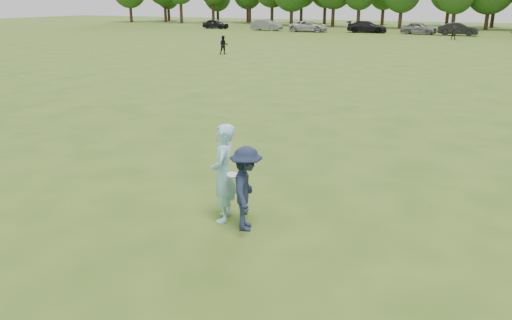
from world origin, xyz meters
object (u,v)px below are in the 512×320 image
object	(u,v)px
defender	(246,189)
car_b	(266,25)
car_c	(309,26)
car_d	(367,27)
car_a	(216,24)
player_far_a	(224,45)
car_f	(458,29)
car_e	(419,28)
player_far_d	(454,33)
thrower	(223,173)

from	to	relation	value
defender	car_b	size ratio (longest dim) A/B	0.37
car_c	car_d	size ratio (longest dim) A/B	1.02
car_a	car_b	xyz separation A→B (m)	(8.88, -0.70, 0.07)
player_far_a	car_a	xyz separation A→B (m)	(-19.17, 31.80, -0.06)
car_b	car_f	bearing A→B (deg)	-84.83
defender	car_f	xyz separation A→B (m)	(-0.84, 60.56, -0.08)
car_f	car_e	bearing A→B (deg)	86.27
car_a	car_e	xyz separation A→B (m)	(30.12, 0.33, 0.07)
player_far_d	car_f	world-z (taller)	same
car_e	defender	bearing A→B (deg)	-168.00
defender	car_b	bearing A→B (deg)	2.15
defender	car_d	xyz separation A→B (m)	(-12.46, 61.24, -0.10)
car_c	car_e	xyz separation A→B (m)	(14.59, 1.40, 0.02)
thrower	car_d	distance (m)	62.19
car_a	car_b	size ratio (longest dim) A/B	0.88
defender	car_b	xyz separation A→B (m)	(-26.86, 59.89, -0.09)
car_a	defender	bearing A→B (deg)	-147.11
car_b	car_e	xyz separation A→B (m)	(21.24, 1.02, -0.00)
car_d	car_f	distance (m)	11.65
car_a	car_c	size ratio (longest dim) A/B	0.76
car_a	car_b	bearing A→B (deg)	-92.13
player_far_d	car_f	bearing A→B (deg)	70.27
car_e	player_far_d	bearing A→B (deg)	-139.53
player_far_d	car_b	size ratio (longest dim) A/B	0.33
car_d	car_a	bearing A→B (deg)	86.90
car_c	car_e	world-z (taller)	car_e
defender	car_a	xyz separation A→B (m)	(-35.74, 60.58, -0.16)
car_b	car_c	world-z (taller)	car_b
car_a	car_d	size ratio (longest dim) A/B	0.78
car_b	car_d	bearing A→B (deg)	-80.93
player_far_a	car_b	xyz separation A→B (m)	(-10.29, 31.11, 0.01)
thrower	player_far_a	size ratio (longest dim) A/B	1.36
thrower	player_far_a	xyz separation A→B (m)	(-15.95, 28.59, -0.28)
player_far_a	car_d	xyz separation A→B (m)	(4.11, 32.47, 0.01)
car_b	car_c	bearing A→B (deg)	-89.60
car_d	car_e	xyz separation A→B (m)	(6.85, -0.34, -0.00)
player_far_a	car_c	bearing A→B (deg)	59.66
defender	player_far_d	world-z (taller)	defender
player_far_a	car_e	world-z (taller)	car_e
player_far_a	car_f	world-z (taller)	car_f
car_a	car_e	distance (m)	30.12
car_a	car_f	size ratio (longest dim) A/B	0.87
player_far_a	player_far_d	world-z (taller)	player_far_d
car_c	player_far_d	bearing A→B (deg)	-112.93
player_far_d	car_a	xyz separation A→B (m)	(-35.01, 7.00, -0.08)
player_far_a	car_b	distance (m)	32.77
player_far_d	car_a	distance (m)	35.71
car_e	car_f	distance (m)	4.80
defender	car_e	bearing A→B (deg)	-16.73
car_b	car_f	world-z (taller)	car_f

